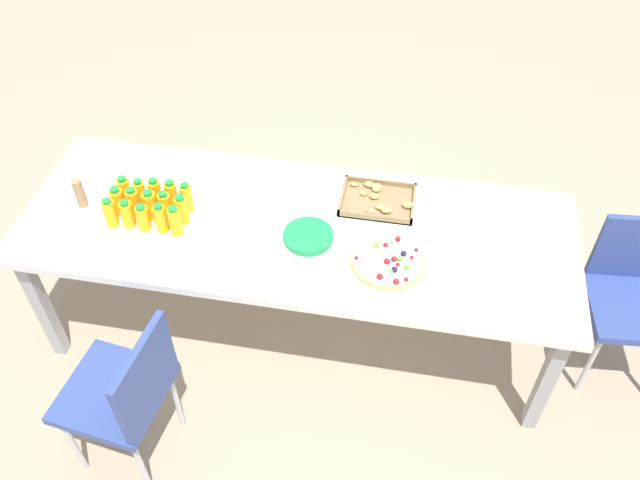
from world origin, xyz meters
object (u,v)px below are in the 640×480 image
at_px(fruit_pizza, 389,260).
at_px(juice_bottle_3, 161,218).
at_px(juice_bottle_8, 165,206).
at_px(juice_bottle_10, 125,190).
at_px(napkin_stack, 294,183).
at_px(snack_tray, 378,200).
at_px(juice_bottle_5, 118,201).
at_px(plate_stack, 308,236).
at_px(juice_bottle_1, 127,214).
at_px(juice_bottle_4, 175,221).
at_px(juice_bottle_11, 140,193).
at_px(juice_bottle_7, 150,205).
at_px(party_table, 296,235).
at_px(chair_end, 634,289).
at_px(cardboard_tube, 80,193).
at_px(juice_bottle_9, 182,209).
at_px(juice_bottle_14, 187,198).
at_px(juice_bottle_2, 143,218).
at_px(juice_bottle_0, 110,213).
at_px(juice_bottle_12, 156,193).
at_px(juice_bottle_13, 172,195).
at_px(juice_bottle_6, 134,202).
at_px(chair_near_left, 126,391).

bearing_deg(fruit_pizza, juice_bottle_3, 178.92).
height_order(juice_bottle_8, juice_bottle_10, juice_bottle_8).
xyz_separation_m(juice_bottle_8, napkin_stack, (0.52, 0.32, -0.06)).
bearing_deg(snack_tray, fruit_pizza, -76.64).
bearing_deg(juice_bottle_5, plate_stack, -1.31).
bearing_deg(snack_tray, juice_bottle_1, -162.14).
xyz_separation_m(juice_bottle_3, napkin_stack, (0.51, 0.40, -0.06)).
bearing_deg(juice_bottle_4, juice_bottle_11, 144.96).
bearing_deg(juice_bottle_1, juice_bottle_10, 115.96).
relative_size(snack_tray, plate_stack, 1.54).
bearing_deg(juice_bottle_7, party_table, 4.87).
height_order(chair_end, snack_tray, chair_end).
height_order(napkin_stack, cardboard_tube, cardboard_tube).
bearing_deg(juice_bottle_9, juice_bottle_14, 91.92).
bearing_deg(juice_bottle_7, juice_bottle_1, -140.04).
bearing_deg(juice_bottle_11, fruit_pizza, -8.23).
distance_m(juice_bottle_1, snack_tray, 1.12).
relative_size(juice_bottle_2, juice_bottle_14, 0.88).
bearing_deg(chair_end, juice_bottle_2, 1.21).
relative_size(juice_bottle_0, juice_bottle_8, 1.00).
height_order(fruit_pizza, snack_tray, fruit_pizza).
relative_size(juice_bottle_14, cardboard_tube, 1.02).
height_order(juice_bottle_0, juice_bottle_12, juice_bottle_12).
xyz_separation_m(juice_bottle_4, snack_tray, (0.85, 0.35, -0.06)).
bearing_deg(juice_bottle_11, chair_end, 2.17).
distance_m(juice_bottle_13, fruit_pizza, 1.02).
relative_size(juice_bottle_5, snack_tray, 0.40).
bearing_deg(napkin_stack, juice_bottle_1, -149.21).
distance_m(juice_bottle_7, plate_stack, 0.72).
height_order(juice_bottle_9, juice_bottle_12, juice_bottle_12).
height_order(juice_bottle_11, plate_stack, juice_bottle_11).
distance_m(juice_bottle_4, napkin_stack, 0.60).
relative_size(juice_bottle_12, juice_bottle_13, 1.00).
height_order(juice_bottle_3, juice_bottle_11, juice_bottle_3).
xyz_separation_m(juice_bottle_0, cardboard_tube, (-0.18, 0.09, 0.00)).
bearing_deg(juice_bottle_3, juice_bottle_6, 153.24).
bearing_deg(chair_end, napkin_stack, -10.81).
bearing_deg(juice_bottle_8, juice_bottle_10, 161.67).
bearing_deg(cardboard_tube, juice_bottle_7, -2.74).
distance_m(juice_bottle_10, juice_bottle_11, 0.08).
height_order(juice_bottle_7, juice_bottle_10, juice_bottle_7).
height_order(juice_bottle_0, cardboard_tube, same).
bearing_deg(juice_bottle_8, juice_bottle_14, 42.19).
relative_size(chair_near_left, fruit_pizza, 2.58).
xyz_separation_m(fruit_pizza, cardboard_tube, (-1.42, 0.11, 0.06)).
height_order(juice_bottle_5, juice_bottle_12, juice_bottle_12).
relative_size(juice_bottle_13, plate_stack, 0.67).
bearing_deg(party_table, juice_bottle_11, 178.24).
xyz_separation_m(juice_bottle_7, juice_bottle_11, (-0.08, 0.08, -0.01)).
bearing_deg(party_table, cardboard_tube, -177.75).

